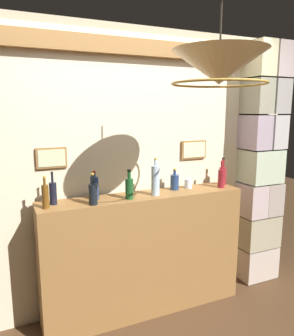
{
  "coord_description": "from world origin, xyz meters",
  "views": [
    {
      "loc": [
        -1.1,
        -1.67,
        1.84
      ],
      "look_at": [
        0.0,
        0.8,
        1.35
      ],
      "focal_mm": 34.61,
      "sensor_mm": 36.0,
      "label": 1
    }
  ],
  "objects": [
    {
      "name": "panelled_rear_partition",
      "position": [
        -0.0,
        1.1,
        1.35
      ],
      "size": [
        3.41,
        0.15,
        2.56
      ],
      "color": "beige",
      "rests_on": "ground"
    },
    {
      "name": "liquor_bottle_brandy",
      "position": [
        -0.17,
        0.79,
        1.2
      ],
      "size": [
        0.07,
        0.07,
        0.25
      ],
      "color": "#184A21",
      "rests_on": "bar_shelf_unit"
    },
    {
      "name": "bar_shelf_unit",
      "position": [
        0.0,
        0.85,
        0.55
      ],
      "size": [
        1.85,
        0.33,
        1.1
      ],
      "primitive_type": "cube",
      "color": "olive",
      "rests_on": "ground"
    },
    {
      "name": "liquor_bottle_port",
      "position": [
        0.33,
        0.92,
        1.18
      ],
      "size": [
        0.08,
        0.08,
        0.2
      ],
      "color": "navy",
      "rests_on": "bar_shelf_unit"
    },
    {
      "name": "pendant_lamp",
      "position": [
        0.21,
        0.12,
        2.11
      ],
      "size": [
        0.62,
        0.62,
        0.59
      ],
      "color": "beige"
    },
    {
      "name": "liquor_bottle_tequila",
      "position": [
        -0.84,
        0.8,
        1.2
      ],
      "size": [
        0.05,
        0.05,
        0.25
      ],
      "color": "brown",
      "rests_on": "bar_shelf_unit"
    },
    {
      "name": "liquor_bottle_scotch",
      "position": [
        -0.77,
        0.89,
        1.2
      ],
      "size": [
        0.06,
        0.06,
        0.26
      ],
      "color": "black",
      "rests_on": "bar_shelf_unit"
    },
    {
      "name": "liquor_bottle_whiskey",
      "position": [
        0.87,
        0.91,
        1.2
      ],
      "size": [
        0.07,
        0.07,
        0.27
      ],
      "color": "maroon",
      "rests_on": "bar_shelf_unit"
    },
    {
      "name": "stone_pillar",
      "position": [
        1.37,
        0.94,
        1.23
      ],
      "size": [
        0.44,
        0.36,
        2.5
      ],
      "color": "#B9A798",
      "rests_on": "ground"
    },
    {
      "name": "liquor_bottle_bourbon",
      "position": [
        0.09,
        0.82,
        1.24
      ],
      "size": [
        0.07,
        0.07,
        0.33
      ],
      "color": "#A8C5DA",
      "rests_on": "bar_shelf_unit"
    },
    {
      "name": "liquor_bottle_rye",
      "position": [
        -0.49,
        0.75,
        1.19
      ],
      "size": [
        0.07,
        0.07,
        0.25
      ],
      "color": "black",
      "rests_on": "bar_shelf_unit"
    },
    {
      "name": "liquor_bottle_mezcal",
      "position": [
        0.79,
        0.81,
        1.2
      ],
      "size": [
        0.07,
        0.07,
        0.26
      ],
      "color": "maroon",
      "rests_on": "bar_shelf_unit"
    },
    {
      "name": "liquor_bottle_amaro",
      "position": [
        -0.43,
        0.9,
        1.2
      ],
      "size": [
        0.07,
        0.07,
        0.24
      ],
      "color": "navy",
      "rests_on": "bar_shelf_unit"
    },
    {
      "name": "glass_tumbler_rocks",
      "position": [
        0.48,
        0.92,
        1.15
      ],
      "size": [
        0.07,
        0.07,
        0.09
      ],
      "color": "silver",
      "rests_on": "bar_shelf_unit"
    }
  ]
}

